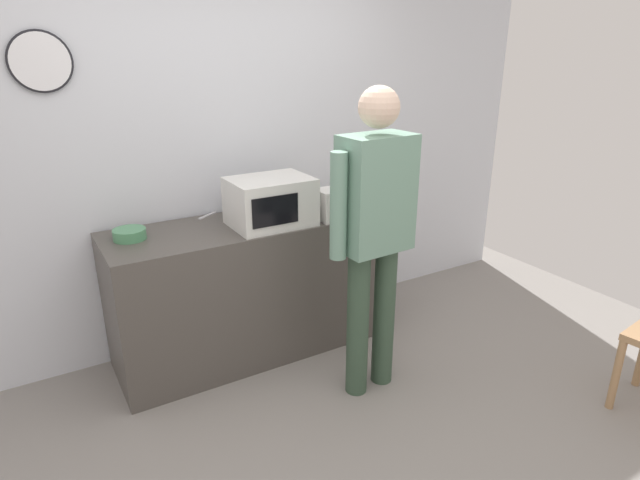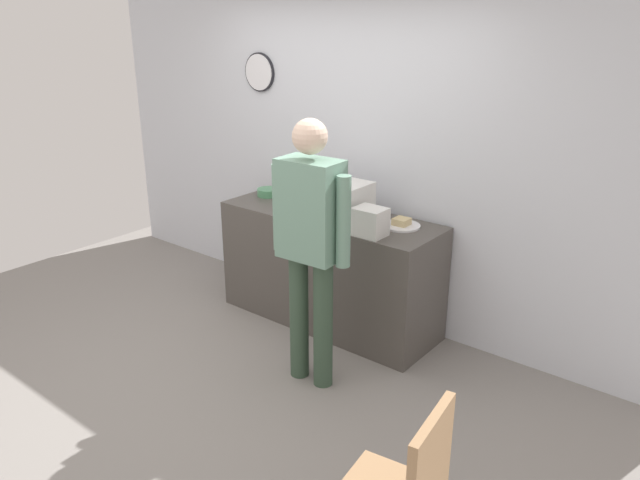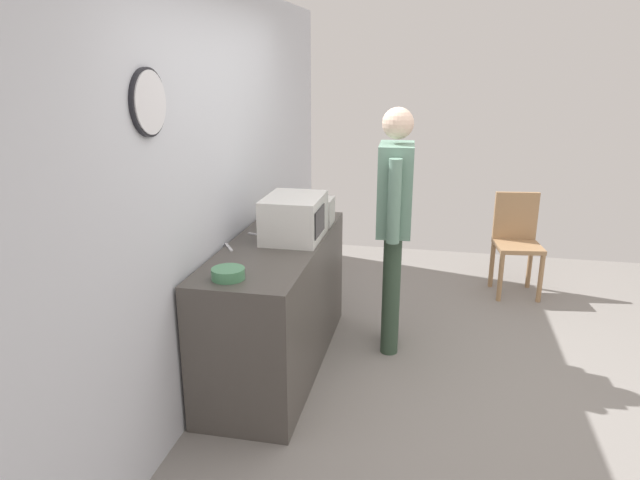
% 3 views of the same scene
% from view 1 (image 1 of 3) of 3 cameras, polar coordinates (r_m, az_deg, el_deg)
% --- Properties ---
extents(ground_plane, '(6.00, 6.00, 0.00)m').
position_cam_1_polar(ground_plane, '(2.91, 1.55, -22.94)').
color(ground_plane, gray).
extents(back_wall, '(5.40, 0.13, 2.60)m').
position_cam_1_polar(back_wall, '(3.64, -12.01, 8.91)').
color(back_wall, silver).
rests_on(back_wall, ground_plane).
extents(kitchen_counter, '(1.80, 0.62, 0.92)m').
position_cam_1_polar(kitchen_counter, '(3.60, -7.42, -5.12)').
color(kitchen_counter, '#4C4742').
rests_on(kitchen_counter, ground_plane).
extents(microwave, '(0.50, 0.39, 0.30)m').
position_cam_1_polar(microwave, '(3.34, -5.36, 4.14)').
color(microwave, silver).
rests_on(microwave, kitchen_counter).
extents(sandwich_plate, '(0.28, 0.28, 0.07)m').
position_cam_1_polar(sandwich_plate, '(3.75, 0.00, 3.97)').
color(sandwich_plate, white).
rests_on(sandwich_plate, kitchen_counter).
extents(salad_bowl, '(0.19, 0.19, 0.06)m').
position_cam_1_polar(salad_bowl, '(3.29, -19.83, 0.59)').
color(salad_bowl, '#4C8E60').
rests_on(salad_bowl, kitchen_counter).
extents(toaster, '(0.22, 0.18, 0.20)m').
position_cam_1_polar(toaster, '(3.45, 1.45, 3.89)').
color(toaster, silver).
rests_on(toaster, kitchen_counter).
extents(fork_utensil, '(0.15, 0.11, 0.01)m').
position_cam_1_polar(fork_utensil, '(3.61, -12.04, 2.60)').
color(fork_utensil, silver).
rests_on(fork_utensil, kitchen_counter).
extents(spoon_utensil, '(0.06, 0.17, 0.01)m').
position_cam_1_polar(spoon_utensil, '(3.62, -6.75, 2.98)').
color(spoon_utensil, silver).
rests_on(spoon_utensil, kitchen_counter).
extents(person_standing, '(0.59, 0.26, 1.80)m').
position_cam_1_polar(person_standing, '(2.95, 5.91, 1.77)').
color(person_standing, '#344A38').
rests_on(person_standing, ground_plane).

